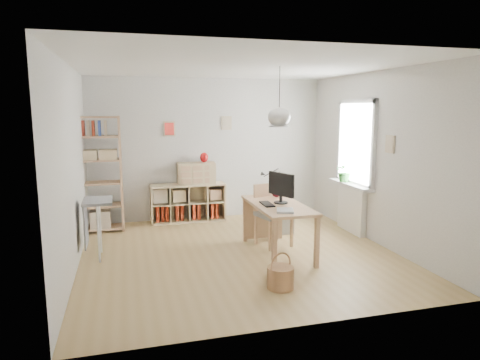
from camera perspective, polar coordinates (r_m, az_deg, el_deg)
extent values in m
plane|color=tan|center=(6.43, -0.16, -9.73)|extent=(4.50, 4.50, 0.00)
plane|color=white|center=(8.31, -4.20, 4.13)|extent=(4.50, 0.00, 4.50)
plane|color=white|center=(4.02, 8.15, -1.55)|extent=(4.50, 0.00, 4.50)
plane|color=white|center=(5.96, -21.56, 1.43)|extent=(0.00, 4.50, 4.50)
plane|color=white|center=(7.05, 17.81, 2.77)|extent=(0.00, 4.50, 4.50)
plane|color=white|center=(6.11, -0.18, 14.96)|extent=(4.50, 4.50, 0.00)
cylinder|color=black|center=(6.11, 5.29, 11.72)|extent=(0.01, 0.01, 0.68)
ellipsoid|color=white|center=(6.10, 5.24, 8.34)|extent=(0.32, 0.32, 0.27)
cube|color=white|center=(7.53, 15.32, 4.81)|extent=(0.03, 1.00, 1.30)
cube|color=silver|center=(7.06, 17.36, 4.43)|extent=(0.06, 0.08, 1.46)
cube|color=silver|center=(7.99, 13.20, 5.13)|extent=(0.06, 0.08, 1.46)
cube|color=silver|center=(7.50, 15.38, 10.07)|extent=(0.06, 1.16, 0.08)
cube|color=silver|center=(7.60, 14.93, -0.38)|extent=(0.06, 1.16, 0.08)
cube|color=white|center=(7.68, 14.66, -3.77)|extent=(0.10, 0.80, 0.80)
cube|color=silver|center=(7.57, 14.46, -0.63)|extent=(0.22, 1.20, 0.06)
cube|color=tan|center=(6.26, 5.07, -3.36)|extent=(0.70, 1.50, 0.04)
cube|color=tan|center=(5.62, 4.60, -8.80)|extent=(0.06, 0.06, 0.71)
cube|color=tan|center=(6.90, 0.66, -5.32)|extent=(0.06, 0.06, 0.71)
cube|color=tan|center=(5.84, 10.20, -8.21)|extent=(0.06, 0.06, 0.71)
cube|color=tan|center=(7.08, 5.35, -4.98)|extent=(0.06, 0.06, 0.71)
cube|color=#D0B289|center=(8.26, -6.88, -5.36)|extent=(1.40, 0.38, 0.03)
cube|color=#D0B289|center=(8.11, -6.98, -0.64)|extent=(1.40, 0.38, 0.03)
cube|color=#D0B289|center=(8.12, -11.73, -3.25)|extent=(0.03, 0.38, 0.72)
cube|color=#D0B289|center=(8.30, -2.24, -2.78)|extent=(0.03, 0.38, 0.72)
cube|color=#D0B289|center=(8.35, -7.11, -2.76)|extent=(1.40, 0.02, 0.72)
cube|color=maroon|center=(8.18, -10.96, -4.35)|extent=(0.06, 0.26, 0.30)
cube|color=maroon|center=(8.19, -10.33, -4.32)|extent=(0.05, 0.26, 0.30)
cube|color=maroon|center=(8.19, -9.77, -4.29)|extent=(0.05, 0.26, 0.30)
cube|color=maroon|center=(8.21, -8.45, -4.23)|extent=(0.05, 0.26, 0.30)
cube|color=maroon|center=(8.22, -7.83, -4.19)|extent=(0.05, 0.26, 0.30)
cube|color=maroon|center=(8.25, -6.24, -4.11)|extent=(0.06, 0.26, 0.30)
cube|color=maroon|center=(8.27, -5.62, -4.08)|extent=(0.06, 0.26, 0.30)
cube|color=maroon|center=(8.31, -3.85, -3.98)|extent=(0.06, 0.26, 0.30)
cube|color=maroon|center=(8.33, -3.24, -3.94)|extent=(0.05, 0.26, 0.30)
cube|color=tan|center=(7.80, -21.16, 0.58)|extent=(0.04, 0.38, 2.00)
cube|color=tan|center=(7.75, -15.57, 0.83)|extent=(0.04, 0.38, 2.00)
cube|color=tan|center=(7.96, -18.02, -6.07)|extent=(0.76, 0.38, 0.03)
cube|color=tan|center=(7.86, -18.17, -3.26)|extent=(0.76, 0.38, 0.03)
cube|color=tan|center=(7.79, -18.32, -0.39)|extent=(0.76, 0.38, 0.03)
cube|color=tan|center=(7.73, -18.47, 2.54)|extent=(0.76, 0.38, 0.03)
cube|color=tan|center=(7.70, -18.63, 5.49)|extent=(0.76, 0.38, 0.03)
cube|color=tan|center=(7.69, -18.75, 7.94)|extent=(0.76, 0.38, 0.03)
cube|color=#2B479F|center=(7.71, -20.77, 6.46)|extent=(0.04, 0.18, 0.26)
cube|color=maroon|center=(7.71, -20.17, 6.49)|extent=(0.04, 0.18, 0.26)
cube|color=beige|center=(7.70, -19.58, 6.52)|extent=(0.04, 0.18, 0.26)
cube|color=maroon|center=(7.70, -18.98, 6.55)|extent=(0.04, 0.18, 0.26)
cube|color=#2B479F|center=(7.69, -18.23, 6.59)|extent=(0.04, 0.18, 0.26)
cube|color=beige|center=(7.69, -17.48, 6.63)|extent=(0.04, 0.18, 0.26)
cube|color=gray|center=(6.36, -18.44, -2.68)|extent=(0.40, 0.55, 0.04)
cylinder|color=white|center=(6.25, -18.35, -6.86)|extent=(0.03, 0.03, 0.82)
cylinder|color=white|center=(6.67, -18.15, -5.82)|extent=(0.03, 0.03, 0.82)
cube|color=gray|center=(6.45, -19.89, -5.61)|extent=(0.02, 0.50, 0.62)
cube|color=gray|center=(6.67, 4.54, -4.58)|extent=(0.57, 0.57, 0.07)
cube|color=tan|center=(6.48, 4.07, -7.46)|extent=(0.05, 0.05, 0.47)
cube|color=tan|center=(6.80, 2.14, -6.63)|extent=(0.05, 0.05, 0.47)
cube|color=tan|center=(6.70, 6.90, -6.92)|extent=(0.05, 0.05, 0.47)
cube|color=tan|center=(7.01, 4.91, -6.15)|extent=(0.05, 0.05, 0.47)
cube|color=tan|center=(6.79, 3.54, -2.21)|extent=(0.46, 0.16, 0.42)
cylinder|color=#9B6C46|center=(5.24, 5.42, -12.81)|extent=(0.32, 0.32, 0.26)
torus|color=#9B6C46|center=(5.18, 5.45, -11.27)|extent=(0.31, 0.14, 0.32)
cube|color=#BABAB5|center=(7.52, 4.79, -6.85)|extent=(0.59, 0.44, 0.02)
cube|color=#BABAB5|center=(7.43, 2.79, -5.96)|extent=(0.07, 0.38, 0.29)
cube|color=#BABAB5|center=(7.55, 6.79, -5.77)|extent=(0.07, 0.38, 0.29)
cube|color=#BABAB5|center=(7.31, 5.12, -6.23)|extent=(0.55, 0.09, 0.29)
cube|color=#BABAB5|center=(7.65, 4.50, -5.52)|extent=(0.55, 0.09, 0.29)
cube|color=#BABAB5|center=(7.74, 4.26, -3.31)|extent=(0.57, 0.25, 0.36)
sphere|color=gold|center=(7.38, 3.90, -5.53)|extent=(0.12, 0.12, 0.12)
sphere|color=blue|center=(7.53, 5.44, -5.25)|extent=(0.12, 0.12, 0.12)
sphere|color=#B42816|center=(7.44, 4.70, -5.42)|extent=(0.12, 0.12, 0.12)
sphere|color=green|center=(7.43, 6.09, -5.47)|extent=(0.12, 0.12, 0.12)
cylinder|color=black|center=(6.30, 5.46, -3.00)|extent=(0.21, 0.21, 0.02)
cylinder|color=black|center=(6.29, 5.47, -2.50)|extent=(0.05, 0.05, 0.09)
cube|color=black|center=(6.25, 5.50, -0.57)|extent=(0.22, 0.50, 0.34)
cube|color=black|center=(6.19, 3.63, -3.21)|extent=(0.15, 0.37, 0.02)
cylinder|color=black|center=(6.96, 5.26, -1.76)|extent=(0.05, 0.05, 0.04)
cylinder|color=black|center=(6.92, 5.28, -0.33)|extent=(0.01, 0.01, 0.35)
cone|color=black|center=(6.73, 3.15, 0.77)|extent=(0.09, 0.06, 0.08)
sphere|color=#4F0A0F|center=(6.71, 4.89, -1.65)|extent=(0.15, 0.15, 0.15)
cube|color=silver|center=(5.79, 6.04, -4.07)|extent=(0.30, 0.34, 0.03)
cube|color=#D0B289|center=(8.10, -5.85, 0.92)|extent=(0.72, 0.35, 0.40)
ellipsoid|color=maroon|center=(8.09, -4.82, 3.02)|extent=(0.15, 0.15, 0.19)
imported|color=#266325|center=(7.66, 13.83, 1.11)|extent=(0.38, 0.35, 0.36)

